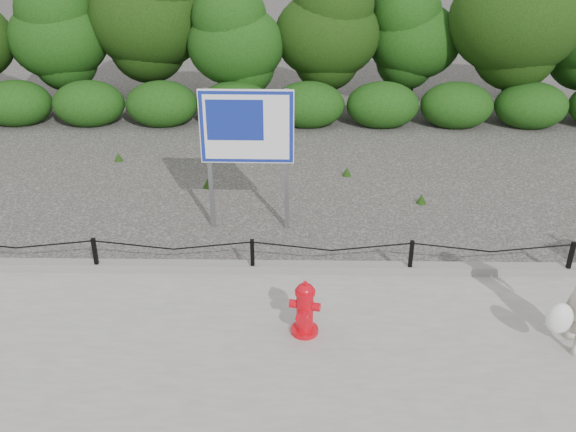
# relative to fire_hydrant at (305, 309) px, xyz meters

# --- Properties ---
(ground) EXTENTS (90.00, 90.00, 0.00)m
(ground) POSITION_rel_fire_hydrant_xyz_m (-0.81, 1.54, -0.47)
(ground) COLOR #2D2B28
(ground) RESTS_ON ground
(sidewalk) EXTENTS (14.00, 4.00, 0.08)m
(sidewalk) POSITION_rel_fire_hydrant_xyz_m (-0.81, -0.46, -0.43)
(sidewalk) COLOR gray
(sidewalk) RESTS_ON ground
(curb) EXTENTS (14.00, 0.22, 0.14)m
(curb) POSITION_rel_fire_hydrant_xyz_m (-0.81, 1.59, -0.32)
(curb) COLOR slate
(curb) RESTS_ON sidewalk
(chain_barrier) EXTENTS (10.06, 0.06, 0.60)m
(chain_barrier) POSITION_rel_fire_hydrant_xyz_m (-0.81, 1.54, -0.01)
(chain_barrier) COLOR black
(chain_barrier) RESTS_ON sidewalk
(treeline) EXTENTS (20.26, 3.84, 4.85)m
(treeline) POSITION_rel_fire_hydrant_xyz_m (0.14, 10.49, 2.05)
(treeline) COLOR black
(treeline) RESTS_ON ground
(fire_hydrant) EXTENTS (0.46, 0.47, 0.82)m
(fire_hydrant) POSITION_rel_fire_hydrant_xyz_m (0.00, 0.00, 0.00)
(fire_hydrant) COLOR red
(fire_hydrant) RESTS_ON sidewalk
(advertising_sign) EXTENTS (1.63, 0.14, 2.61)m
(advertising_sign) POSITION_rel_fire_hydrant_xyz_m (-0.99, 3.23, 1.37)
(advertising_sign) COLOR slate
(advertising_sign) RESTS_ON ground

